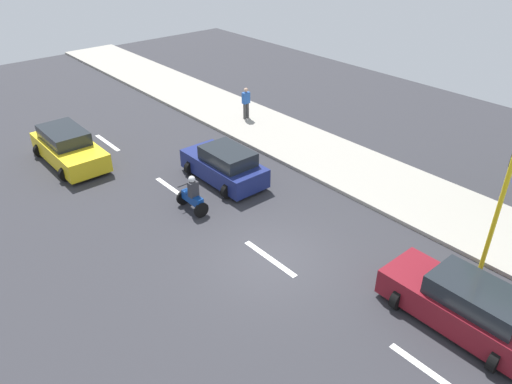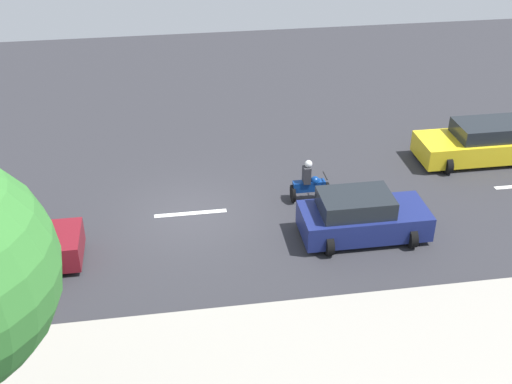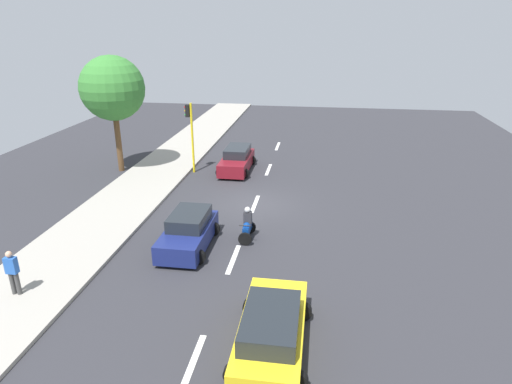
# 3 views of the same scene
# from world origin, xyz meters

# --- Properties ---
(ground_plane) EXTENTS (40.00, 60.00, 0.10)m
(ground_plane) POSITION_xyz_m (0.00, 0.00, -0.05)
(ground_plane) COLOR #2D2D33
(sidewalk) EXTENTS (4.00, 60.00, 0.15)m
(sidewalk) POSITION_xyz_m (7.00, 0.00, 0.07)
(sidewalk) COLOR #9E998E
(sidewalk) RESTS_ON ground
(lane_stripe_far_north) EXTENTS (0.20, 2.40, 0.01)m
(lane_stripe_far_north) POSITION_xyz_m (0.00, -12.00, 0.01)
(lane_stripe_far_north) COLOR white
(lane_stripe_far_north) RESTS_ON ground
(lane_stripe_north) EXTENTS (0.20, 2.40, 0.01)m
(lane_stripe_north) POSITION_xyz_m (0.00, -6.00, 0.01)
(lane_stripe_north) COLOR white
(lane_stripe_north) RESTS_ON ground
(lane_stripe_mid) EXTENTS (0.20, 2.40, 0.01)m
(lane_stripe_mid) POSITION_xyz_m (0.00, 0.00, 0.01)
(lane_stripe_mid) COLOR white
(lane_stripe_mid) RESTS_ON ground
(lane_stripe_south) EXTENTS (0.20, 2.40, 0.01)m
(lane_stripe_south) POSITION_xyz_m (0.00, 6.00, 0.01)
(lane_stripe_south) COLOR white
(lane_stripe_south) RESTS_ON ground
(lane_stripe_far_south) EXTENTS (0.20, 2.40, 0.01)m
(lane_stripe_far_south) POSITION_xyz_m (0.00, 12.00, 0.01)
(lane_stripe_far_south) COLOR white
(lane_stripe_far_south) RESTS_ON ground
(car_yellow_cab) EXTENTS (2.28, 4.59, 1.52)m
(car_yellow_cab) POSITION_xyz_m (-2.17, 11.15, 0.71)
(car_yellow_cab) COLOR yellow
(car_yellow_cab) RESTS_ON ground
(car_maroon) EXTENTS (2.13, 4.33, 1.52)m
(car_maroon) POSITION_xyz_m (2.05, -5.56, 0.71)
(car_maroon) COLOR maroon
(car_maroon) RESTS_ON ground
(car_dark_blue) EXTENTS (2.18, 3.95, 1.52)m
(car_dark_blue) POSITION_xyz_m (2.12, 5.20, 0.71)
(car_dark_blue) COLOR navy
(car_dark_blue) RESTS_ON ground
(motorcycle) EXTENTS (0.60, 1.30, 1.53)m
(motorcycle) POSITION_xyz_m (-0.27, 4.09, 0.64)
(motorcycle) COLOR black
(motorcycle) RESTS_ON ground
(pedestrian_near_signal) EXTENTS (0.40, 0.24, 1.69)m
(pedestrian_near_signal) POSITION_xyz_m (7.05, 9.76, 1.06)
(pedestrian_near_signal) COLOR #3F3F3F
(pedestrian_near_signal) RESTS_ON sidewalk
(traffic_light_corner) EXTENTS (0.49, 0.24, 4.50)m
(traffic_light_corner) POSITION_xyz_m (4.85, -4.79, 2.93)
(traffic_light_corner) COLOR yellow
(traffic_light_corner) RESTS_ON ground
(street_tree_north) EXTENTS (3.99, 3.99, 7.34)m
(street_tree_north) POSITION_xyz_m (9.58, -4.41, 5.32)
(street_tree_north) COLOR brown
(street_tree_north) RESTS_ON ground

